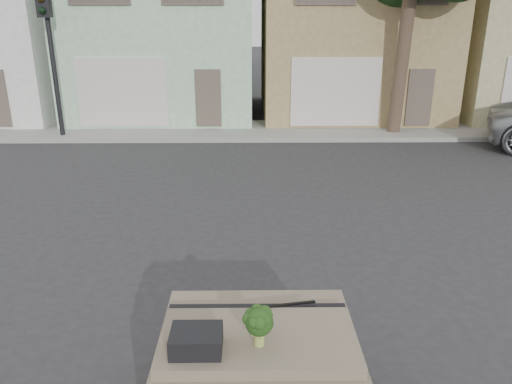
{
  "coord_description": "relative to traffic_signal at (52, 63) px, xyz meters",
  "views": [
    {
      "loc": [
        -0.07,
        -7.24,
        4.08
      ],
      "look_at": [
        0.02,
        0.5,
        1.3
      ],
      "focal_mm": 35.0,
      "sensor_mm": 36.0,
      "label": 1
    }
  ],
  "objects": [
    {
      "name": "townhouse_mint",
      "position": [
        3.0,
        5.0,
        1.23
      ],
      "size": [
        7.2,
        8.2,
        7.55
      ],
      "primitive_type": "cube",
      "color": "#A9D5AC",
      "rests_on": "ground"
    },
    {
      "name": "tree_near",
      "position": [
        11.5,
        0.3,
        1.7
      ],
      "size": [
        4.4,
        4.0,
        8.5
      ],
      "primitive_type": "cube",
      "color": "#183616",
      "rests_on": "ground"
    },
    {
      "name": "instrument_hump",
      "position": [
        5.92,
        -12.85,
        -1.33
      ],
      "size": [
        0.48,
        0.38,
        0.2
      ],
      "primitive_type": "cube",
      "color": "black",
      "rests_on": "car_dashboard"
    },
    {
      "name": "ground_plane",
      "position": [
        6.5,
        -9.5,
        -2.55
      ],
      "size": [
        120.0,
        120.0,
        0.0
      ],
      "primitive_type": "plane",
      "color": "#303033",
      "rests_on": "ground"
    },
    {
      "name": "traffic_signal",
      "position": [
        0.0,
        0.0,
        0.0
      ],
      "size": [
        0.4,
        0.4,
        5.1
      ],
      "primitive_type": "cube",
      "color": "black",
      "rests_on": "ground"
    },
    {
      "name": "broccoli",
      "position": [
        6.51,
        -12.78,
        -1.23
      ],
      "size": [
        0.44,
        0.44,
        0.39
      ],
      "primitive_type": "cube",
      "rotation": [
        0.0,
        0.0,
        1.02
      ],
      "color": "#1B3712",
      "rests_on": "car_dashboard"
    },
    {
      "name": "sidewalk",
      "position": [
        6.5,
        1.0,
        -2.47
      ],
      "size": [
        40.0,
        3.0,
        0.15
      ],
      "primitive_type": "cube",
      "color": "gray",
      "rests_on": "ground"
    },
    {
      "name": "wiper_arm",
      "position": [
        6.78,
        -12.12,
        -1.42
      ],
      "size": [
        0.69,
        0.15,
        0.02
      ],
      "primitive_type": "cube",
      "rotation": [
        0.0,
        0.0,
        0.17
      ],
      "color": "black",
      "rests_on": "car_dashboard"
    },
    {
      "name": "car_dashboard",
      "position": [
        6.5,
        -12.5,
        -1.99
      ],
      "size": [
        2.0,
        1.8,
        1.12
      ],
      "primitive_type": "cube",
      "color": "#796A57",
      "rests_on": "ground"
    },
    {
      "name": "townhouse_tan",
      "position": [
        10.5,
        5.0,
        1.23
      ],
      "size": [
        7.2,
        8.2,
        7.55
      ],
      "primitive_type": "cube",
      "color": "#9F8758",
      "rests_on": "ground"
    }
  ]
}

